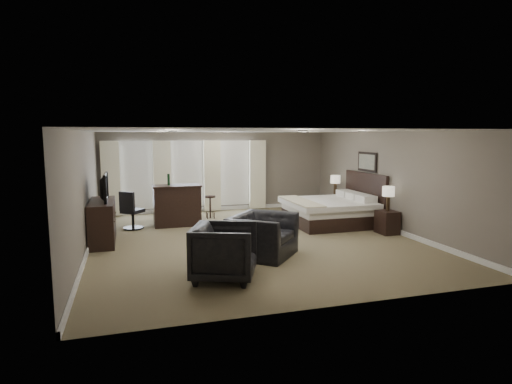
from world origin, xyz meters
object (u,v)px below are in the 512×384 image
object	(u,v)px
dresser	(102,222)
armchair_far	(225,249)
nightstand_far	(335,204)
bar_counter	(177,205)
desk_chair	(133,210)
lamp_near	(388,199)
lamp_far	(335,185)
bar_stool_right	(210,207)
bed	(330,199)
bar_stool_left	(173,212)
armchair_near	(263,228)
nightstand_near	(387,222)
tv	(101,198)

from	to	relation	value
dresser	armchair_far	xyz separation A→B (m)	(2.17, -3.33, 0.04)
nightstand_far	bar_counter	bearing A→B (deg)	-175.94
armchair_far	desk_chair	bearing A→B (deg)	39.44
lamp_near	armchair_far	xyz separation A→B (m)	(-4.75, -2.23, -0.36)
lamp_far	bar_stool_right	bearing A→B (deg)	173.82
bed	nightstand_far	size ratio (longest dim) A/B	3.76
dresser	lamp_near	bearing A→B (deg)	-9.03
armchair_far	bar_stool_left	xyz separation A→B (m)	(-0.40, 4.70, -0.14)
armchair_near	bar_stool_left	distance (m)	3.80
bar_stool_right	desk_chair	bearing A→B (deg)	-158.26
armchair_near	bar_stool_left	bearing A→B (deg)	63.58
bed	lamp_near	xyz separation A→B (m)	(0.89, -1.45, 0.18)
lamp_near	bar_stool_right	bearing A→B (deg)	139.94
bed	dresser	size ratio (longest dim) A/B	1.33
armchair_far	nightstand_near	bearing A→B (deg)	-43.02
lamp_far	nightstand_far	bearing A→B (deg)	0.00
lamp_far	bed	bearing A→B (deg)	-121.54
nightstand_far	armchair_far	size ratio (longest dim) A/B	0.56
bed	tv	xyz separation A→B (m)	(-6.03, -0.35, 0.34)
bed	lamp_near	size ratio (longest dim) A/B	3.59
nightstand_near	dresser	bearing A→B (deg)	170.97
nightstand_far	bar_stool_left	xyz separation A→B (m)	(-5.15, -0.43, 0.09)
nightstand_near	bar_stool_left	distance (m)	5.71
bed	bar_stool_right	bearing A→B (deg)	148.52
nightstand_near	lamp_far	size ratio (longest dim) A/B	0.92
bar_counter	bar_stool_right	size ratio (longest dim) A/B	1.91
nightstand_near	bar_stool_right	world-z (taller)	bar_stool_right
tv	bar_stool_right	size ratio (longest dim) A/B	1.63
lamp_near	desk_chair	distance (m)	6.69
bar_stool_left	bar_stool_right	distance (m)	1.47
armchair_far	bar_stool_right	size ratio (longest dim) A/B	1.57
bar_stool_left	tv	bearing A→B (deg)	-142.23
armchair_far	bar_counter	world-z (taller)	bar_counter
armchair_near	bar_stool_left	world-z (taller)	armchair_near
nightstand_far	lamp_near	bearing A→B (deg)	-90.00
bar_counter	bar_stool_left	size ratio (longest dim) A/B	1.67
lamp_far	dresser	xyz separation A→B (m)	(-6.92, -1.80, -0.42)
bar_stool_left	armchair_far	bearing A→B (deg)	-85.11
dresser	nightstand_near	bearing A→B (deg)	-9.03
armchair_near	bar_stool_left	size ratio (longest dim) A/B	1.68
tv	armchair_near	xyz separation A→B (m)	(3.25, -2.12, -0.48)
nightstand_near	armchair_far	xyz separation A→B (m)	(-4.75, -2.23, 0.24)
tv	bar_stool_right	distance (m)	3.78
lamp_far	desk_chair	xyz separation A→B (m)	(-6.23, -0.48, -0.40)
nightstand_near	desk_chair	world-z (taller)	desk_chair
tv	desk_chair	size ratio (longest dim) A/B	1.08
lamp_far	dresser	bearing A→B (deg)	-165.42
bed	armchair_near	xyz separation A→B (m)	(-2.78, -2.47, -0.14)
nightstand_far	lamp_far	distance (m)	0.62
nightstand_near	lamp_near	bearing A→B (deg)	0.00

